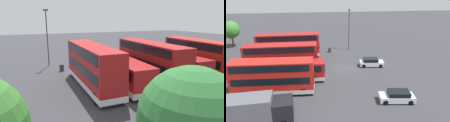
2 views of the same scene
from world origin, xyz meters
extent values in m
plane|color=#38383D|center=(0.00, 0.00, 0.00)|extent=(140.00, 140.00, 0.00)
cube|color=red|center=(-7.13, 10.01, 2.45)|extent=(2.90, 10.48, 4.20)
cube|color=silver|center=(-7.13, 10.01, 0.62)|extent=(2.94, 10.52, 0.55)
cube|color=black|center=(-7.13, 10.01, 2.25)|extent=(2.93, 9.68, 0.90)
cube|color=black|center=(-7.13, 10.01, 3.95)|extent=(2.93, 9.68, 0.90)
cube|color=black|center=(-7.31, 4.78, 2.25)|extent=(2.25, 0.14, 1.10)
cylinder|color=black|center=(-6.14, 6.17, 0.55)|extent=(0.34, 1.11, 1.10)
cylinder|color=black|center=(-8.39, 6.25, 0.55)|extent=(0.34, 1.11, 1.10)
cylinder|color=black|center=(-5.88, 13.77, 0.55)|extent=(0.34, 1.11, 1.10)
cube|color=#A51919|center=(-3.65, 9.02, 1.65)|extent=(2.71, 11.59, 2.60)
cube|color=silver|center=(-3.65, 9.02, 0.62)|extent=(2.75, 11.63, 0.55)
cube|color=black|center=(-3.65, 9.02, 2.25)|extent=(2.76, 10.79, 0.90)
cube|color=black|center=(-3.73, 3.21, 2.25)|extent=(2.25, 0.09, 1.10)
cylinder|color=black|center=(-2.59, 4.62, 0.55)|extent=(0.32, 1.10, 1.10)
cylinder|color=black|center=(-4.84, 4.65, 0.55)|extent=(0.32, 1.10, 1.10)
cylinder|color=black|center=(-2.47, 13.38, 0.55)|extent=(0.32, 1.10, 1.10)
cylinder|color=black|center=(-4.72, 13.41, 0.55)|extent=(0.32, 1.10, 1.10)
cube|color=#A51919|center=(0.08, 9.88, 2.45)|extent=(2.61, 11.38, 4.20)
cube|color=silver|center=(0.08, 9.88, 0.62)|extent=(2.65, 11.42, 0.55)
cube|color=black|center=(0.08, 9.88, 2.25)|extent=(2.67, 10.58, 0.90)
cube|color=black|center=(0.08, 9.88, 3.95)|extent=(2.67, 10.58, 0.90)
cube|color=black|center=(0.11, 4.17, 2.25)|extent=(2.25, 0.07, 1.10)
cylinder|color=black|center=(1.23, 5.60, 0.55)|extent=(0.31, 1.10, 1.10)
cylinder|color=black|center=(-1.02, 5.59, 0.55)|extent=(0.31, 1.10, 1.10)
cylinder|color=black|center=(1.18, 14.17, 0.55)|extent=(0.31, 1.10, 1.10)
cylinder|color=black|center=(-1.07, 14.16, 0.55)|extent=(0.31, 1.10, 1.10)
cube|color=#A51919|center=(3.76, 10.06, 1.65)|extent=(3.02, 10.66, 2.60)
cube|color=silver|center=(3.76, 10.06, 0.62)|extent=(3.06, 10.70, 0.55)
cube|color=black|center=(3.76, 10.06, 2.25)|extent=(3.04, 9.86, 0.90)
cube|color=black|center=(3.53, 4.76, 2.25)|extent=(2.25, 0.16, 1.10)
cylinder|color=black|center=(4.71, 6.13, 0.55)|extent=(0.35, 1.11, 1.10)
cylinder|color=black|center=(2.47, 6.23, 0.55)|extent=(0.35, 1.11, 1.10)
cylinder|color=black|center=(5.06, 13.88, 0.55)|extent=(0.35, 1.11, 1.10)
cylinder|color=black|center=(2.81, 13.98, 0.55)|extent=(0.35, 1.11, 1.10)
cube|color=#A51919|center=(7.13, 9.54, 2.45)|extent=(2.62, 11.72, 4.20)
cube|color=silver|center=(7.13, 9.54, 0.62)|extent=(2.66, 11.76, 0.55)
cube|color=black|center=(7.13, 9.54, 2.25)|extent=(2.67, 10.92, 0.90)
cube|color=black|center=(7.13, 9.54, 3.95)|extent=(2.67, 10.92, 0.90)
cube|color=black|center=(7.17, 3.66, 2.25)|extent=(2.25, 0.07, 1.10)
cylinder|color=black|center=(8.28, 5.09, 0.55)|extent=(0.31, 1.10, 1.10)
cylinder|color=black|center=(6.03, 5.08, 0.55)|extent=(0.31, 1.10, 1.10)
cylinder|color=black|center=(8.23, 13.99, 0.55)|extent=(0.31, 1.10, 1.10)
cylinder|color=black|center=(5.98, 13.98, 0.55)|extent=(0.31, 1.10, 1.10)
cube|color=black|center=(-13.39, 8.00, 1.50)|extent=(2.64, 2.18, 2.20)
cylinder|color=black|center=(-12.26, 8.09, 0.50)|extent=(0.35, 1.02, 1.00)
cylinder|color=black|center=(-14.51, 7.92, 0.50)|extent=(0.35, 1.02, 1.00)
cube|color=silver|center=(-10.99, -5.17, 0.53)|extent=(2.28, 4.38, 0.70)
cube|color=black|center=(-11.01, -5.37, 1.15)|extent=(1.92, 2.70, 0.55)
cylinder|color=black|center=(-11.61, -3.58, 0.32)|extent=(0.29, 0.66, 0.64)
cylinder|color=black|center=(-10.02, -3.77, 0.32)|extent=(0.29, 0.66, 0.64)
cylinder|color=black|center=(-11.96, -6.56, 0.32)|extent=(0.29, 0.66, 0.64)
cylinder|color=black|center=(-10.37, -6.75, 0.32)|extent=(0.29, 0.66, 0.64)
cube|color=silver|center=(0.57, -5.17, 0.53)|extent=(2.21, 4.22, 0.70)
cube|color=black|center=(0.59, -4.97, 1.15)|extent=(1.88, 2.59, 0.55)
cylinder|color=black|center=(1.22, -6.67, 0.32)|extent=(0.28, 0.66, 0.64)
cylinder|color=black|center=(-0.37, -6.51, 0.32)|extent=(0.28, 0.66, 0.64)
cylinder|color=black|center=(1.52, -3.83, 0.32)|extent=(0.28, 0.66, 0.64)
cylinder|color=black|center=(-0.08, -3.67, 0.32)|extent=(0.28, 0.66, 0.64)
cylinder|color=#38383D|center=(10.32, -2.74, 4.16)|extent=(0.16, 0.16, 8.33)
cube|color=#262628|center=(10.32, -2.74, 8.48)|extent=(0.70, 0.30, 0.24)
cylinder|color=#333338|center=(9.04, 1.43, 0.47)|extent=(0.60, 0.60, 0.95)
sphere|color=#2D7033|center=(8.71, 24.95, 4.12)|extent=(3.53, 3.53, 3.53)
camera|label=1|loc=(13.36, 29.32, 7.31)|focal=32.07mm
camera|label=2|loc=(-32.18, 4.50, 13.78)|focal=33.42mm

